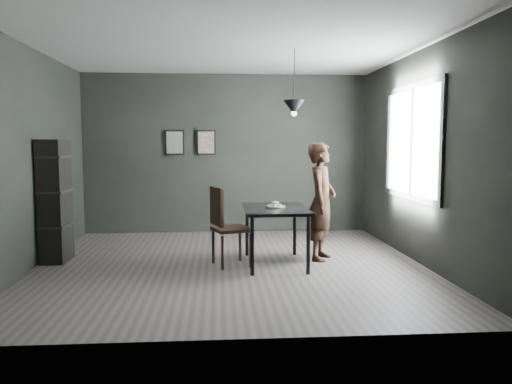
{
  "coord_description": "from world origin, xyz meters",
  "views": [
    {
      "loc": [
        -0.13,
        -6.4,
        1.57
      ],
      "look_at": [
        0.35,
        0.05,
        0.95
      ],
      "focal_mm": 35.0,
      "sensor_mm": 36.0,
      "label": 1
    }
  ],
  "objects": [
    {
      "name": "white_plate",
      "position": [
        0.6,
        0.01,
        0.76
      ],
      "size": [
        0.23,
        0.23,
        0.01
      ],
      "primitive_type": "cylinder",
      "color": "white",
      "rests_on": "cafe_table"
    },
    {
      "name": "shelf_unit",
      "position": [
        -2.32,
        0.4,
        0.82
      ],
      "size": [
        0.31,
        0.55,
        1.63
      ],
      "primitive_type": "cube",
      "rotation": [
        0.0,
        0.0,
        -0.01
      ],
      "color": "black",
      "rests_on": "ground"
    },
    {
      "name": "back_wall",
      "position": [
        0.0,
        2.5,
        1.4
      ],
      "size": [
        5.0,
        0.1,
        2.8
      ],
      "primitive_type": "cube",
      "color": "black",
      "rests_on": "ground"
    },
    {
      "name": "window_assembly",
      "position": [
        2.47,
        0.2,
        1.6
      ],
      "size": [
        0.04,
        1.96,
        1.56
      ],
      "color": "white",
      "rests_on": "ground"
    },
    {
      "name": "wood_chair",
      "position": [
        -0.06,
        -0.04,
        0.58
      ],
      "size": [
        0.56,
        0.56,
        1.03
      ],
      "rotation": [
        0.0,
        0.0,
        0.32
      ],
      "color": "black",
      "rests_on": "ground"
    },
    {
      "name": "ground",
      "position": [
        0.0,
        0.0,
        0.0
      ],
      "size": [
        5.0,
        5.0,
        0.0
      ],
      "primitive_type": "plane",
      "color": "#3C3733",
      "rests_on": "ground"
    },
    {
      "name": "cafe_table",
      "position": [
        0.6,
        0.0,
        0.67
      ],
      "size": [
        0.8,
        1.2,
        0.75
      ],
      "color": "black",
      "rests_on": "ground"
    },
    {
      "name": "framed_print_left",
      "position": [
        -0.9,
        2.47,
        1.6
      ],
      "size": [
        0.34,
        0.04,
        0.44
      ],
      "color": "black",
      "rests_on": "ground"
    },
    {
      "name": "pendant_lamp",
      "position": [
        0.85,
        0.1,
        2.05
      ],
      "size": [
        0.28,
        0.28,
        0.86
      ],
      "color": "black",
      "rests_on": "ground"
    },
    {
      "name": "framed_print_right",
      "position": [
        -0.35,
        2.47,
        1.6
      ],
      "size": [
        0.34,
        0.04,
        0.44
      ],
      "color": "black",
      "rests_on": "ground"
    },
    {
      "name": "ceiling",
      "position": [
        0.0,
        0.0,
        2.8
      ],
      "size": [
        5.0,
        5.0,
        0.02
      ],
      "color": "silver",
      "rests_on": "ground"
    },
    {
      "name": "donut_pile",
      "position": [
        0.6,
        0.01,
        0.79
      ],
      "size": [
        0.16,
        0.16,
        0.07
      ],
      "rotation": [
        0.0,
        0.0,
        -0.24
      ],
      "color": "#FBF0C3",
      "rests_on": "white_plate"
    },
    {
      "name": "woman",
      "position": [
        1.25,
        0.23,
        0.8
      ],
      "size": [
        0.58,
        0.69,
        1.59
      ],
      "primitive_type": "imported",
      "rotation": [
        0.0,
        0.0,
        1.17
      ],
      "color": "black",
      "rests_on": "ground"
    }
  ]
}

